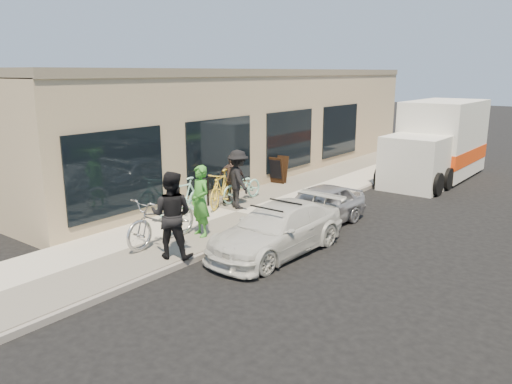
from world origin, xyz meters
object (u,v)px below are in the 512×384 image
Objects in this scene: bike_rack at (216,187)px; bystander_b at (232,179)px; moving_truck at (438,145)px; cruiser_bike_a at (183,197)px; bystander_a at (238,179)px; tandem_bike at (162,219)px; cruiser_bike_b at (242,186)px; man_standing at (171,215)px; sedan_white at (277,229)px; sedan_silver at (318,206)px; sandwich_board at (278,170)px; woman_rider at (200,201)px; cruiser_bike_c at (221,189)px.

bystander_b is (0.27, 0.44, 0.22)m from bike_rack.
moving_truck is 10.92m from cruiser_bike_a.
bystander_a reaches higher than cruiser_bike_a.
cruiser_bike_b is at bearing 100.14° from tandem_bike.
man_standing is 3.32m from cruiser_bike_a.
sedan_white is 3.58m from bystander_a.
man_standing is at bearing -123.24° from sedan_white.
bystander_a is at bearing 147.65° from sedan_white.
tandem_bike is 1.14× the size of man_standing.
sedan_silver is 3.82m from cruiser_bike_a.
sandwich_board is 0.51× the size of man_standing.
bystander_a is (-2.59, -0.30, 0.46)m from sedan_silver.
sedan_white reaches higher than sandwich_board.
sedan_white is at bearing -61.14° from sandwich_board.
sedan_white reaches higher than sedan_silver.
sedan_silver is at bearing 6.97° from bike_rack.
moving_truck is 4.04× the size of bystander_b.
bystander_a is at bearing -169.26° from sedan_silver.
sandwich_board is 7.97m from man_standing.
sedan_white is 1.21× the size of sedan_silver.
bike_rack is 0.50× the size of cruiser_bike_a.
cruiser_bike_a is at bearing -97.10° from cruiser_bike_b.
tandem_bike is (1.37, -3.39, 0.04)m from bike_rack.
man_standing is (2.49, -7.56, 0.46)m from sandwich_board.
cruiser_bike_b is (-1.36, 3.31, -0.42)m from woman_rider.
sedan_silver is at bearing -19.93° from bystander_b.
sedan_white is 2.72m from tandem_bike.
bystander_a is at bearing -58.66° from cruiser_bike_b.
woman_rider is at bearing -55.18° from bike_rack.
man_standing is 1.10× the size of bystander_a.
bike_rack is 0.26m from cruiser_bike_c.
cruiser_bike_c is at bearing -7.86° from bike_rack.
sandwich_board is 0.44× the size of tandem_bike.
sedan_white is (3.93, -5.62, -0.08)m from sandwich_board.
sandwich_board is at bearing -128.26° from moving_truck.
bystander_b is at bearing 132.34° from woman_rider.
cruiser_bike_c reaches higher than sedan_silver.
moving_truck reaches higher than bystander_b.
sedan_silver is at bearing 35.53° from cruiser_bike_a.
woman_rider is 1.01× the size of bystander_a.
tandem_bike reaches higher than cruiser_bike_b.
cruiser_bike_a is (-2.19, 2.46, -0.43)m from man_standing.
cruiser_bike_c reaches higher than sandwich_board.
sedan_silver is 3.35m from woman_rider.
man_standing is (-1.15, -4.31, 0.55)m from sedan_silver.
cruiser_bike_a is 1.00× the size of cruiser_bike_b.
woman_rider is at bearing -100.46° from moving_truck.
bystander_a is (-2.88, 2.07, 0.46)m from sedan_white.
woman_rider reaches higher than bystander_a.
bystander_b reaches higher than tandem_bike.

